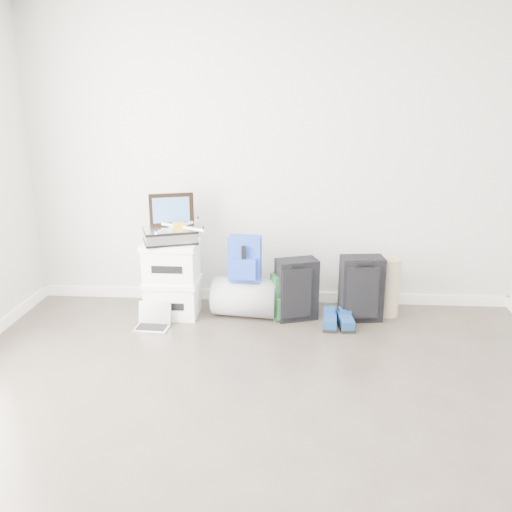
# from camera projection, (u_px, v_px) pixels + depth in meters

# --- Properties ---
(ground) EXTENTS (5.00, 5.00, 0.00)m
(ground) POSITION_uv_depth(u_px,v_px,m) (251.00, 471.00, 2.88)
(ground) COLOR #3B312B
(ground) RESTS_ON ground
(room_envelope) EXTENTS (4.52, 5.02, 2.71)m
(room_envelope) POSITION_uv_depth(u_px,v_px,m) (250.00, 142.00, 2.41)
(room_envelope) COLOR beige
(room_envelope) RESTS_ON ground
(boxes_stack) EXTENTS (0.48, 0.39, 0.68)m
(boxes_stack) POSITION_uv_depth(u_px,v_px,m) (172.00, 279.00, 4.84)
(boxes_stack) COLOR white
(boxes_stack) RESTS_ON ground
(briefcase) EXTENTS (0.52, 0.45, 0.13)m
(briefcase) POSITION_uv_depth(u_px,v_px,m) (170.00, 236.00, 4.72)
(briefcase) COLOR #B2B2B7
(briefcase) RESTS_ON boxes_stack
(painting) EXTENTS (0.38, 0.14, 0.29)m
(painting) POSITION_uv_depth(u_px,v_px,m) (171.00, 210.00, 4.76)
(painting) COLOR black
(painting) RESTS_ON briefcase
(drone) EXTENTS (0.51, 0.51, 0.05)m
(drone) POSITION_uv_depth(u_px,v_px,m) (178.00, 226.00, 4.67)
(drone) COLOR gold
(drone) RESTS_ON briefcase
(duffel_bag) EXTENTS (0.61, 0.43, 0.35)m
(duffel_bag) POSITION_uv_depth(u_px,v_px,m) (245.00, 297.00, 4.86)
(duffel_bag) COLOR gray
(duffel_bag) RESTS_ON ground
(blue_backpack) EXTENTS (0.29, 0.22, 0.39)m
(blue_backpack) POSITION_uv_depth(u_px,v_px,m) (245.00, 259.00, 4.73)
(blue_backpack) COLOR #193FA5
(blue_backpack) RESTS_ON duffel_bag
(large_suitcase) EXTENTS (0.40, 0.33, 0.55)m
(large_suitcase) POSITION_uv_depth(u_px,v_px,m) (296.00, 289.00, 4.77)
(large_suitcase) COLOR black
(large_suitcase) RESTS_ON ground
(green_backpack) EXTENTS (0.33, 0.29, 0.41)m
(green_backpack) POSITION_uv_depth(u_px,v_px,m) (289.00, 297.00, 4.80)
(green_backpack) COLOR #153C23
(green_backpack) RESTS_ON ground
(carry_on) EXTENTS (0.39, 0.28, 0.57)m
(carry_on) POSITION_uv_depth(u_px,v_px,m) (361.00, 289.00, 4.75)
(carry_on) COLOR black
(carry_on) RESTS_ON ground
(shoes) EXTENTS (0.27, 0.31, 0.10)m
(shoes) POSITION_uv_depth(u_px,v_px,m) (338.00, 321.00, 4.66)
(shoes) COLOR black
(shoes) RESTS_ON ground
(rolled_rug) EXTENTS (0.17, 0.17, 0.53)m
(rolled_rug) POSITION_uv_depth(u_px,v_px,m) (390.00, 287.00, 4.85)
(rolled_rug) COLOR tan
(rolled_rug) RESTS_ON ground
(laptop) EXTENTS (0.30, 0.22, 0.20)m
(laptop) POSITION_uv_depth(u_px,v_px,m) (153.00, 321.00, 4.66)
(laptop) COLOR silver
(laptop) RESTS_ON ground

